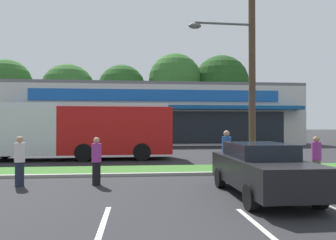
% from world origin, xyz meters
% --- Properties ---
extents(grass_median, '(56.00, 2.20, 0.12)m').
position_xyz_m(grass_median, '(0.00, 14.00, 0.06)').
color(grass_median, '#386B28').
rests_on(grass_median, ground_plane).
extents(curb_lip, '(56.00, 0.24, 0.12)m').
position_xyz_m(curb_lip, '(0.00, 12.78, 0.06)').
color(curb_lip, '#99968C').
rests_on(curb_lip, ground_plane).
extents(parking_stripe_3, '(0.12, 4.80, 0.01)m').
position_xyz_m(parking_stripe_3, '(5.88, 7.50, 0.00)').
color(parking_stripe_3, silver).
rests_on(parking_stripe_3, ground_plane).
extents(storefront_building, '(29.52, 14.50, 6.18)m').
position_xyz_m(storefront_building, '(3.08, 36.58, 3.09)').
color(storefront_building, beige).
rests_on(storefront_building, ground_plane).
extents(tree_left, '(6.59, 6.59, 10.94)m').
position_xyz_m(tree_left, '(-16.53, 45.42, 7.63)').
color(tree_left, '#473323').
rests_on(tree_left, ground_plane).
extents(tree_mid_left, '(7.13, 7.13, 10.20)m').
position_xyz_m(tree_mid_left, '(-8.09, 44.07, 6.62)').
color(tree_mid_left, '#473323').
rests_on(tree_mid_left, ground_plane).
extents(tree_mid, '(6.56, 6.56, 10.34)m').
position_xyz_m(tree_mid, '(-0.93, 44.66, 7.05)').
color(tree_mid, '#473323').
rests_on(tree_mid, ground_plane).
extents(tree_mid_right, '(7.23, 7.23, 11.82)m').
position_xyz_m(tree_mid_right, '(6.38, 43.60, 8.19)').
color(tree_mid_right, '#473323').
rests_on(tree_mid_right, ground_plane).
extents(tree_right, '(7.81, 7.81, 11.82)m').
position_xyz_m(tree_right, '(13.02, 44.17, 7.91)').
color(tree_right, '#473323').
rests_on(tree_right, ground_plane).
extents(utility_pole, '(3.03, 2.40, 9.03)m').
position_xyz_m(utility_pole, '(6.04, 13.73, 4.85)').
color(utility_pole, '#4C3826').
rests_on(utility_pole, ground_plane).
extents(city_bus, '(11.72, 2.93, 3.25)m').
position_xyz_m(city_bus, '(-2.72, 19.11, 1.76)').
color(city_bus, '#B71414').
rests_on(city_bus, ground_plane).
extents(car_2, '(1.92, 4.52, 1.51)m').
position_xyz_m(car_2, '(4.64, 8.83, 0.79)').
color(car_2, black).
rests_on(car_2, ground_plane).
extents(pedestrian_near_bench, '(0.37, 0.37, 1.82)m').
position_xyz_m(pedestrian_near_bench, '(4.62, 12.32, 0.91)').
color(pedestrian_near_bench, black).
rests_on(pedestrian_near_bench, ground_plane).
extents(pedestrian_by_pole, '(0.33, 0.33, 1.64)m').
position_xyz_m(pedestrian_by_pole, '(7.43, 10.74, 0.83)').
color(pedestrian_by_pole, '#726651').
rests_on(pedestrian_by_pole, ground_plane).
extents(pedestrian_mid, '(0.34, 0.34, 1.66)m').
position_xyz_m(pedestrian_mid, '(-2.79, 11.05, 0.84)').
color(pedestrian_mid, '#1E2338').
rests_on(pedestrian_mid, ground_plane).
extents(pedestrian_far, '(0.33, 0.33, 1.62)m').
position_xyz_m(pedestrian_far, '(-0.27, 11.01, 0.81)').
color(pedestrian_far, black).
rests_on(pedestrian_far, ground_plane).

